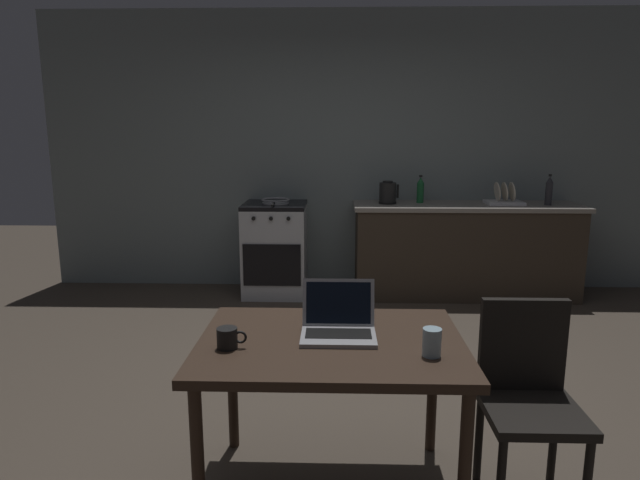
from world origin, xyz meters
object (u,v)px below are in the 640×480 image
object	(u,v)px
dining_table	(332,356)
bottle	(549,191)
stove_oven	(275,249)
electric_kettle	(388,193)
coffee_mug	(228,338)
bottle_b	(420,190)
dish_rack	(504,199)
frying_pan	(275,201)
drinking_glass	(432,342)
laptop	(338,325)
chair	(528,389)

from	to	relation	value
dining_table	bottle	xyz separation A→B (m)	(2.02, 3.00, 0.39)
stove_oven	dining_table	distance (m)	3.11
electric_kettle	coffee_mug	distance (m)	3.30
stove_oven	bottle_b	distance (m)	1.53
dish_rack	dining_table	bearing A→B (deg)	-117.98
frying_pan	coffee_mug	distance (m)	3.13
coffee_mug	drinking_glass	size ratio (longest dim) A/B	1.10
bottle	drinking_glass	xyz separation A→B (m)	(-1.62, -3.16, -0.26)
frying_pan	bottle_b	bearing A→B (deg)	4.40
coffee_mug	dish_rack	world-z (taller)	dish_rack
frying_pan	bottle_b	xyz separation A→B (m)	(1.40, 0.11, 0.10)
drinking_glass	dish_rack	bearing A→B (deg)	69.12
dining_table	bottle	world-z (taller)	bottle
electric_kettle	drinking_glass	bearing A→B (deg)	-92.05
dining_table	drinking_glass	bearing A→B (deg)	-22.16
bottle_b	bottle	bearing A→B (deg)	-6.27
drinking_glass	laptop	bearing A→B (deg)	150.19
dining_table	coffee_mug	world-z (taller)	coffee_mug
electric_kettle	coffee_mug	size ratio (longest dim) A/B	1.77
frying_pan	dish_rack	size ratio (longest dim) A/B	1.31
coffee_mug	frying_pan	bearing A→B (deg)	92.64
stove_oven	bottle_b	size ratio (longest dim) A/B	3.37
chair	laptop	xyz separation A→B (m)	(-0.82, 0.03, 0.27)
electric_kettle	coffee_mug	xyz separation A→B (m)	(-0.93, -3.15, -0.24)
coffee_mug	bottle_b	size ratio (longest dim) A/B	0.46
bottle	bottle_b	size ratio (longest dim) A/B	1.08
stove_oven	bottle	world-z (taller)	bottle
coffee_mug	drinking_glass	distance (m)	0.82
stove_oven	laptop	bearing A→B (deg)	-78.53
electric_kettle	bottle	bearing A→B (deg)	-1.90
dining_table	dish_rack	world-z (taller)	dish_rack
stove_oven	bottle	size ratio (longest dim) A/B	3.12
stove_oven	chair	world-z (taller)	stove_oven
laptop	bottle	world-z (taller)	bottle
dining_table	bottle_b	distance (m)	3.26
stove_oven	laptop	xyz separation A→B (m)	(0.61, -3.00, 0.32)
laptop	coffee_mug	bearing A→B (deg)	-169.78
coffee_mug	drinking_glass	xyz separation A→B (m)	(0.82, -0.05, 0.01)
laptop	dish_rack	xyz separation A→B (m)	(1.59, 3.00, 0.18)
laptop	bottle_b	world-z (taller)	bottle_b
dining_table	laptop	xyz separation A→B (m)	(0.03, 0.05, 0.12)
chair	drinking_glass	distance (m)	0.56
bottle_b	stove_oven	bearing A→B (deg)	-176.65
bottle_b	dining_table	bearing A→B (deg)	-104.90
dining_table	coffee_mug	xyz separation A→B (m)	(-0.42, -0.11, 0.12)
laptop	dish_rack	size ratio (longest dim) A/B	0.94
chair	laptop	bearing A→B (deg)	160.06
drinking_glass	dish_rack	xyz separation A→B (m)	(1.22, 3.21, 0.17)
laptop	dish_rack	bearing A→B (deg)	53.22
dish_rack	stove_oven	bearing A→B (deg)	-179.94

